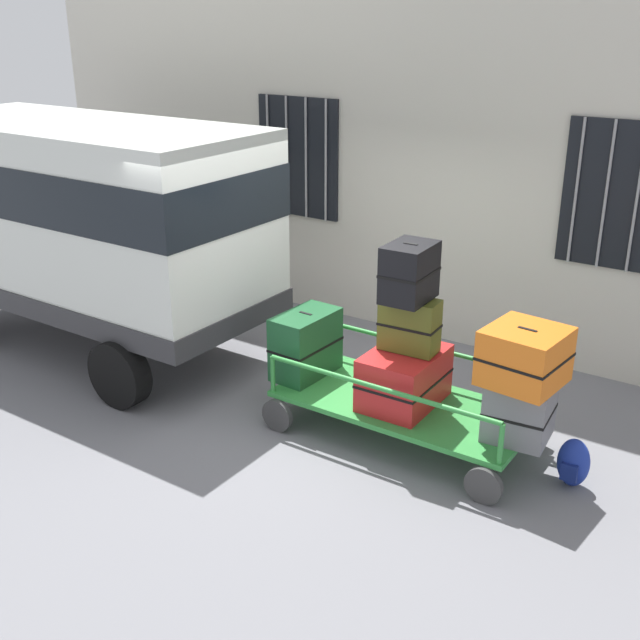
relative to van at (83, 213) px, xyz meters
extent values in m
plane|color=slate|center=(3.01, 0.18, -1.62)|extent=(40.00, 40.00, 0.00)
cube|color=beige|center=(3.01, 2.65, 0.88)|extent=(12.00, 0.30, 5.00)
cube|color=black|center=(1.21, 2.48, 0.38)|extent=(1.20, 0.04, 1.50)
cylinder|color=gray|center=(0.76, 2.44, 0.38)|extent=(0.03, 0.03, 1.50)
cylinder|color=gray|center=(1.06, 2.44, 0.38)|extent=(0.03, 0.03, 1.50)
cylinder|color=gray|center=(1.36, 2.44, 0.38)|extent=(0.03, 0.03, 1.50)
cylinder|color=gray|center=(1.66, 2.44, 0.38)|extent=(0.03, 0.03, 1.50)
cube|color=black|center=(5.21, 2.48, 0.38)|extent=(1.20, 0.04, 1.50)
cylinder|color=gray|center=(4.76, 2.44, 0.38)|extent=(0.03, 0.03, 1.50)
cylinder|color=gray|center=(5.06, 2.44, 0.38)|extent=(0.03, 0.03, 1.50)
cylinder|color=gray|center=(5.36, 2.44, 0.38)|extent=(0.03, 0.03, 1.50)
cube|color=silver|center=(0.00, 0.01, 0.02)|extent=(4.42, 1.81, 1.97)
cube|color=black|center=(0.00, 0.01, 0.37)|extent=(4.44, 1.83, 0.55)
cube|color=#2D2D30|center=(0.00, 0.01, -0.85)|extent=(4.46, 1.85, 0.24)
cylinder|color=black|center=(1.42, -0.90, -1.27)|extent=(0.70, 0.22, 0.70)
cube|color=#2D8438|center=(4.08, 0.14, -1.27)|extent=(2.34, 1.09, 0.05)
cylinder|color=#383838|center=(5.12, -0.43, -1.45)|extent=(0.32, 0.06, 0.32)
cylinder|color=#383838|center=(5.12, 0.71, -1.45)|extent=(0.32, 0.06, 0.32)
cylinder|color=#383838|center=(3.03, -0.43, -1.45)|extent=(0.32, 0.06, 0.32)
cylinder|color=#383838|center=(3.03, 0.71, -1.45)|extent=(0.32, 0.06, 0.32)
cylinder|color=#2D8438|center=(5.21, -0.37, -1.07)|extent=(0.04, 0.04, 0.35)
cylinder|color=#2D8438|center=(5.21, 0.65, -1.07)|extent=(0.04, 0.04, 0.35)
cylinder|color=#2D8438|center=(2.94, -0.37, -1.07)|extent=(0.04, 0.04, 0.35)
cylinder|color=#2D8438|center=(2.94, 0.65, -1.07)|extent=(0.04, 0.04, 0.35)
cylinder|color=#2D8438|center=(4.08, -0.37, -0.89)|extent=(2.26, 0.04, 0.04)
cylinder|color=#2D8438|center=(4.08, 0.65, -0.89)|extent=(2.26, 0.04, 0.04)
cube|color=#194C28|center=(2.98, 0.12, -0.92)|extent=(0.42, 0.72, 0.64)
cube|color=black|center=(2.98, 0.12, -0.92)|extent=(0.43, 0.73, 0.02)
cube|color=black|center=(2.98, 0.12, -0.61)|extent=(0.14, 0.04, 0.02)
cube|color=#B21E1E|center=(4.08, 0.12, -0.99)|extent=(0.60, 0.84, 0.50)
cube|color=black|center=(4.08, 0.12, -0.99)|extent=(0.61, 0.85, 0.02)
cube|color=black|center=(4.08, 0.12, -0.75)|extent=(0.16, 0.03, 0.02)
cube|color=#4C5119|center=(4.08, 0.18, -0.49)|extent=(0.53, 0.29, 0.49)
cube|color=black|center=(4.08, 0.18, -0.49)|extent=(0.54, 0.30, 0.02)
cube|color=black|center=(4.08, 0.18, -0.25)|extent=(0.16, 0.04, 0.02)
cube|color=black|center=(4.08, 0.13, 0.01)|extent=(0.38, 0.52, 0.50)
cube|color=black|center=(4.08, 0.13, 0.01)|extent=(0.39, 0.53, 0.02)
cube|color=black|center=(4.08, 0.13, 0.26)|extent=(0.13, 0.04, 0.02)
cube|color=slate|center=(5.17, 0.12, -0.99)|extent=(0.56, 0.55, 0.51)
cube|color=black|center=(5.17, 0.12, -0.99)|extent=(0.57, 0.56, 0.02)
cube|color=black|center=(5.17, 0.12, -0.74)|extent=(0.16, 0.05, 0.02)
cube|color=orange|center=(5.17, 0.11, -0.49)|extent=(0.65, 0.67, 0.47)
cube|color=black|center=(5.17, 0.11, -0.49)|extent=(0.66, 0.68, 0.02)
cube|color=black|center=(5.17, 0.11, -0.27)|extent=(0.16, 0.05, 0.02)
ellipsoid|color=navy|center=(5.64, 0.23, -1.40)|extent=(0.27, 0.19, 0.44)
cube|color=navy|center=(5.64, 0.14, -1.44)|extent=(0.14, 0.06, 0.15)
camera|label=1|loc=(7.02, -5.57, 2.10)|focal=43.55mm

